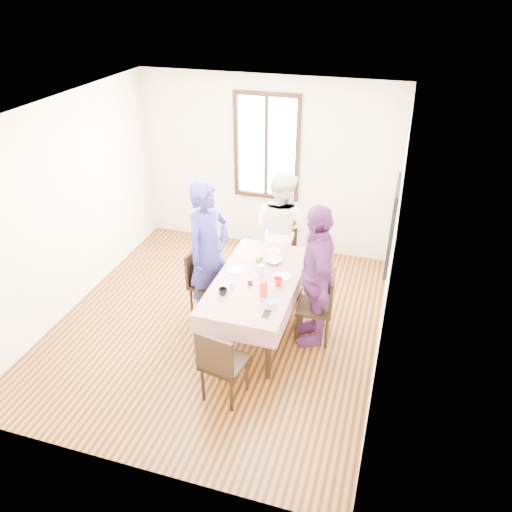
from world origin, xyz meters
name	(u,v)px	position (x,y,z in m)	size (l,w,h in m)	color
ground	(218,323)	(0.00, 0.00, 0.00)	(4.50, 4.50, 0.00)	black
back_wall	(267,166)	(0.00, 2.25, 1.35)	(4.00, 4.00, 0.00)	beige
right_wall	(391,254)	(2.00, 0.00, 1.35)	(4.50, 4.50, 0.00)	beige
window_frame	(267,147)	(0.00, 2.23, 1.65)	(1.02, 0.06, 1.62)	black
window_pane	(267,147)	(0.00, 2.24, 1.65)	(0.90, 0.02, 1.50)	white
art_poster	(393,225)	(1.98, 0.30, 1.55)	(0.04, 0.76, 0.96)	red
dining_table	(257,305)	(0.52, 0.02, 0.38)	(0.85, 1.71, 0.75)	black
tablecloth	(257,279)	(0.52, 0.02, 0.76)	(0.97, 1.83, 0.01)	#5A0209
chair_left	(208,284)	(-0.19, 0.18, 0.46)	(0.42, 0.42, 0.91)	black
chair_right	(315,307)	(1.22, 0.07, 0.46)	(0.42, 0.42, 0.91)	black
chair_far	(281,254)	(0.52, 1.19, 0.46)	(0.42, 0.42, 0.91)	black
chair_near	(224,362)	(0.52, -1.15, 0.46)	(0.42, 0.42, 0.91)	black
person_left	(208,252)	(-0.17, 0.18, 0.92)	(0.67, 0.44, 1.85)	navy
person_far	(281,230)	(0.52, 1.17, 0.85)	(0.82, 0.64, 1.69)	white
person_right	(315,276)	(1.20, 0.07, 0.89)	(1.05, 0.44, 1.79)	#5F2865
mug_black	(223,292)	(0.24, -0.42, 0.80)	(0.10, 0.10, 0.08)	black
mug_flag	(278,282)	(0.79, -0.05, 0.81)	(0.10, 0.10, 0.10)	red
mug_green	(259,261)	(0.44, 0.37, 0.80)	(0.09, 0.09, 0.07)	#0C7226
serving_bowl	(274,261)	(0.61, 0.44, 0.79)	(0.21, 0.21, 0.05)	white
juice_carton	(264,289)	(0.69, -0.32, 0.86)	(0.06, 0.06, 0.20)	red
butter_tub	(271,305)	(0.83, -0.49, 0.79)	(0.12, 0.12, 0.06)	white
jam_jar	(250,282)	(0.48, -0.14, 0.80)	(0.06, 0.06, 0.08)	black
drinking_glass	(231,285)	(0.29, -0.27, 0.81)	(0.06, 0.06, 0.09)	silver
smartphone	(266,314)	(0.82, -0.64, 0.77)	(0.07, 0.15, 0.01)	black
flower_vase	(261,270)	(0.54, 0.10, 0.83)	(0.07, 0.07, 0.14)	silver
plate_left	(235,270)	(0.21, 0.11, 0.77)	(0.20, 0.20, 0.01)	white
plate_right	(284,276)	(0.81, 0.15, 0.77)	(0.20, 0.20, 0.01)	white
plate_far	(274,251)	(0.53, 0.71, 0.77)	(0.20, 0.20, 0.01)	white
butter_lid	(271,302)	(0.83, -0.49, 0.83)	(0.12, 0.12, 0.01)	blue
flower_bunch	(261,261)	(0.54, 0.10, 0.96)	(0.09, 0.09, 0.10)	yellow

